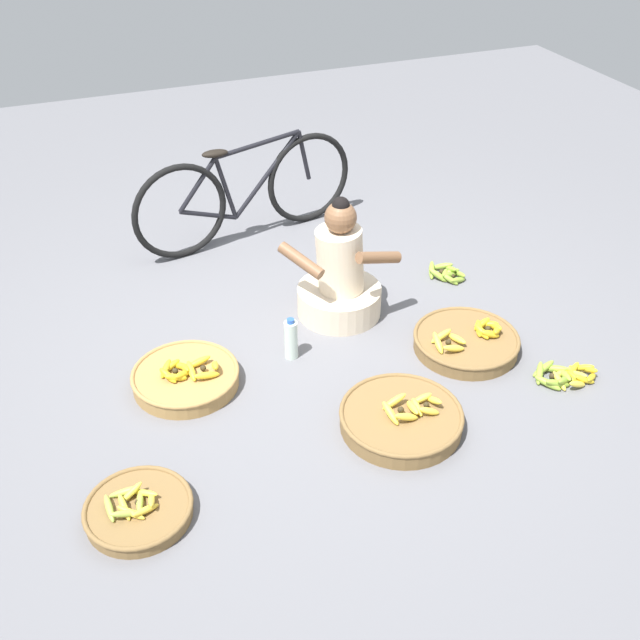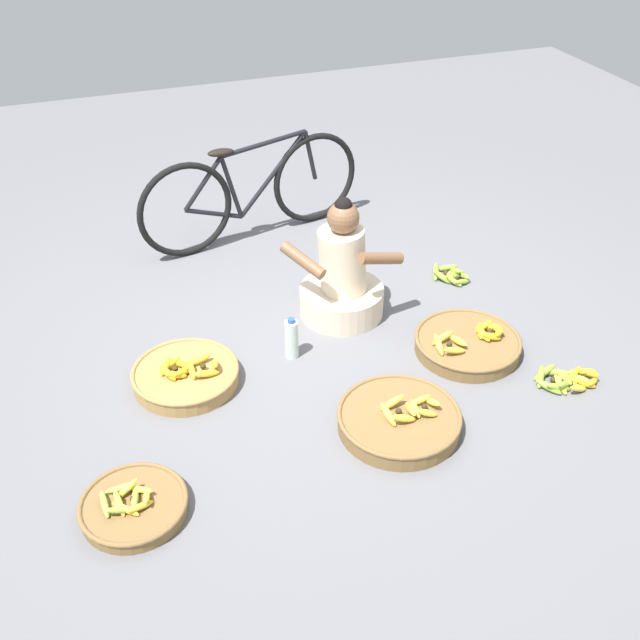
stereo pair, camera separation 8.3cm
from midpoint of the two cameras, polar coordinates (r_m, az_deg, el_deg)
The scene contains 10 objects.
ground_plane at distance 4.41m, azimuth -1.48°, elevation -2.33°, with size 10.00×10.00×0.00m, color slate.
vendor_woman_front at distance 4.59m, azimuth 0.96°, elevation 3.15°, with size 0.70×0.52×0.79m.
bicycle_leaning at distance 5.42m, azimuth -6.01°, elevation 9.55°, with size 1.68×0.36×0.73m.
banana_basket_mid_left at distance 4.46m, azimuth 10.46°, elevation -1.58°, with size 0.62×0.62×0.17m.
banana_basket_front_right at distance 4.20m, azimuth -10.66°, elevation -4.26°, with size 0.59×0.59×0.17m.
banana_basket_back_left at distance 3.90m, azimuth 5.55°, elevation -7.39°, with size 0.64×0.64×0.17m.
banana_basket_near_bicycle at distance 3.58m, azimuth -14.23°, elevation -13.69°, with size 0.49×0.49×0.14m.
loose_bananas_back_right at distance 4.38m, azimuth 17.48°, elevation -4.03°, with size 0.38×0.26×0.10m.
loose_bananas_mid_right at distance 5.12m, azimuth 9.07°, elevation 3.51°, with size 0.24×0.28×0.10m.
water_bottle at distance 4.29m, azimuth -2.76°, elevation -1.47°, with size 0.08×0.08×0.26m.
Camera 1 is at (-1.19, -3.29, 2.68)m, focal length 42.38 mm.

